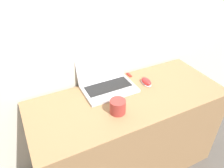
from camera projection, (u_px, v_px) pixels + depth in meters
name	position (u px, v px, depth m)	size (l,w,h in m)	color
wall_back	(107.00, 7.00, 1.44)	(7.00, 0.04, 2.50)	silver
desk	(127.00, 134.00, 1.70)	(1.38, 0.57, 0.72)	#936D47
laptop	(106.00, 81.00, 1.58)	(0.37, 0.30, 0.22)	silver
drink_cup	(118.00, 106.00, 1.35)	(0.10, 0.10, 0.09)	#9E332D
computer_mouse	(146.00, 81.00, 1.63)	(0.06, 0.11, 0.04)	white
usb_stick	(129.00, 75.00, 1.73)	(0.02, 0.06, 0.01)	#B2261E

